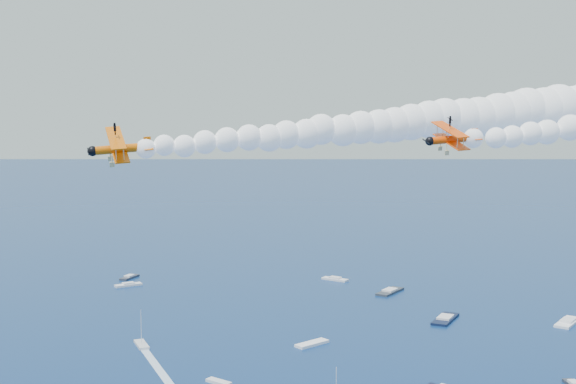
# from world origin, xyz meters

# --- Properties ---
(biplane_lead) EXTENTS (10.06, 11.10, 6.95)m
(biplane_lead) POSITION_xyz_m (18.58, 30.45, 56.88)
(biplane_lead) COLOR #FF4805
(biplane_trail) EXTENTS (11.65, 12.64, 8.11)m
(biplane_trail) POSITION_xyz_m (-21.11, 19.37, 55.74)
(biplane_trail) COLOR #E05F04
(smoke_trail_trail) EXTENTS (74.59, 66.44, 12.50)m
(smoke_trail_trail) POSITION_xyz_m (9.47, 37.39, 58.49)
(smoke_trail_trail) COLOR white
(spectator_boats) EXTENTS (223.59, 173.43, 0.70)m
(spectator_boats) POSITION_xyz_m (6.00, 118.45, 0.35)
(spectator_boats) COLOR white
(spectator_boats) RESTS_ON ground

